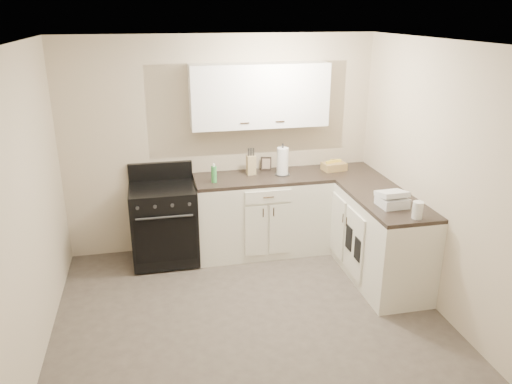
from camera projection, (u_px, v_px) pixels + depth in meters
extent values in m
plane|color=#473F38|center=(253.00, 326.00, 4.59)|extent=(3.60, 3.60, 0.00)
plane|color=white|center=(252.00, 44.00, 3.73)|extent=(3.60, 3.60, 0.00)
plane|color=beige|center=(221.00, 145.00, 5.81)|extent=(3.60, 0.00, 3.60)
plane|color=beige|center=(447.00, 184.00, 4.52)|extent=(0.00, 3.60, 3.60)
plane|color=beige|center=(22.00, 217.00, 3.80)|extent=(0.00, 3.60, 3.60)
plane|color=beige|center=(326.00, 324.00, 2.51)|extent=(3.60, 0.00, 3.60)
cube|color=silver|center=(262.00, 215.00, 5.89)|extent=(1.55, 0.60, 0.90)
cube|color=silver|center=(370.00, 230.00, 5.51)|extent=(0.60, 1.90, 0.90)
cube|color=black|center=(262.00, 178.00, 5.73)|extent=(1.55, 0.60, 0.04)
cube|color=black|center=(373.00, 190.00, 5.35)|extent=(0.60, 1.90, 0.04)
cube|color=white|center=(259.00, 95.00, 5.55)|extent=(1.55, 0.30, 0.70)
cube|color=black|center=(164.00, 224.00, 5.64)|extent=(0.72, 0.62, 0.88)
cube|color=tan|center=(251.00, 165.00, 5.76)|extent=(0.11, 0.10, 0.22)
cylinder|color=white|center=(283.00, 161.00, 5.72)|extent=(0.17, 0.17, 0.32)
cylinder|color=green|center=(214.00, 174.00, 5.49)|extent=(0.07, 0.07, 0.18)
cube|color=black|center=(266.00, 163.00, 5.92)|extent=(0.13, 0.07, 0.16)
cube|color=tan|center=(334.00, 166.00, 5.93)|extent=(0.29, 0.21, 0.09)
cube|color=silver|center=(392.00, 201.00, 4.84)|extent=(0.27, 0.26, 0.10)
cylinder|color=silver|center=(418.00, 210.00, 4.54)|extent=(0.11, 0.11, 0.16)
cube|color=black|center=(358.00, 249.00, 5.06)|extent=(0.02, 0.14, 0.24)
cube|color=black|center=(349.00, 238.00, 5.26)|extent=(0.02, 0.15, 0.26)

